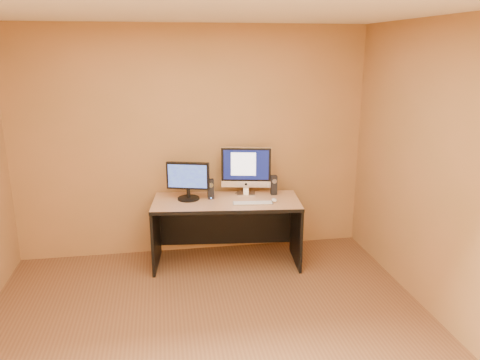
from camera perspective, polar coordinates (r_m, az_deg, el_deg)
The scene contains 12 objects.
floor at distance 4.01m, azimuth -3.05°, elevation -19.82°, with size 4.00×4.00×0.00m, color brown.
walls at distance 3.42m, azimuth -3.36°, elevation -1.80°, with size 4.00×4.00×2.60m, color #AB7345, non-canonical shape.
ceiling at distance 3.28m, azimuth -3.75°, elevation 20.43°, with size 4.00×4.00×0.00m, color white.
desk at distance 5.22m, azimuth -1.64°, elevation -6.36°, with size 1.59×0.70×0.74m, color tan, non-canonical shape.
imac at distance 5.25m, azimuth 0.74°, elevation 1.15°, with size 0.57×0.21×0.55m, color silver, non-canonical shape.
second_monitor at distance 5.11m, azimuth -6.35°, elevation -0.12°, with size 0.48×0.24×0.42m, color black, non-canonical shape.
speaker_left at distance 5.14m, azimuth -3.59°, elevation -1.10°, with size 0.07×0.07×0.22m, color black, non-canonical shape.
speaker_right at distance 5.29m, azimuth 4.15°, elevation -0.62°, with size 0.07×0.07×0.22m, color black, non-canonical shape.
keyboard at distance 4.99m, azimuth 1.57°, elevation -2.83°, with size 0.43×0.12×0.02m, color #B7B8BC.
mouse at distance 5.07m, azimuth 4.19°, elevation -2.43°, with size 0.06×0.10×0.04m, color white.
cable_a at distance 5.40m, azimuth 1.23°, elevation -1.43°, with size 0.01×0.01×0.22m, color black.
cable_b at distance 5.40m, azimuth -0.01°, elevation -1.40°, with size 0.01×0.01×0.18m, color black.
Camera 1 is at (-0.35, -3.25, 2.33)m, focal length 35.00 mm.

